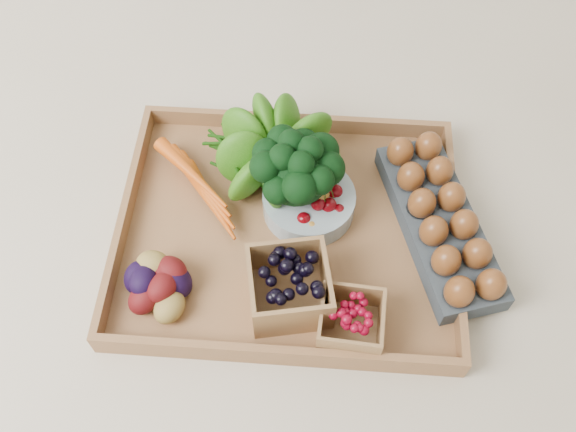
# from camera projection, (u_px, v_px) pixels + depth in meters

# --- Properties ---
(ground) EXTENTS (4.00, 4.00, 0.00)m
(ground) POSITION_uv_depth(u_px,v_px,m) (288.00, 235.00, 1.07)
(ground) COLOR beige
(ground) RESTS_ON ground
(tray) EXTENTS (0.55, 0.45, 0.01)m
(tray) POSITION_uv_depth(u_px,v_px,m) (288.00, 233.00, 1.07)
(tray) COLOR olive
(tray) RESTS_ON ground
(carrots) EXTENTS (0.18, 0.13, 0.04)m
(carrots) POSITION_uv_depth(u_px,v_px,m) (200.00, 184.00, 1.08)
(carrots) COLOR #CF4F0F
(carrots) RESTS_ON tray
(lettuce) EXTENTS (0.14, 0.14, 0.14)m
(lettuce) POSITION_uv_depth(u_px,v_px,m) (277.00, 149.00, 1.06)
(lettuce) COLOR #1C550D
(lettuce) RESTS_ON tray
(broccoli) EXTENTS (0.15, 0.15, 0.12)m
(broccoli) POSITION_uv_depth(u_px,v_px,m) (296.00, 184.00, 1.04)
(broccoli) COLOR black
(broccoli) RESTS_ON tray
(cherry_bowl) EXTENTS (0.15, 0.15, 0.04)m
(cherry_bowl) POSITION_uv_depth(u_px,v_px,m) (309.00, 202.00, 1.07)
(cherry_bowl) COLOR #8C9EA5
(cherry_bowl) RESTS_ON tray
(egg_carton) EXTENTS (0.20, 0.34, 0.04)m
(egg_carton) POSITION_uv_depth(u_px,v_px,m) (439.00, 225.00, 1.04)
(egg_carton) COLOR #353C43
(egg_carton) RESTS_ON tray
(potatoes) EXTENTS (0.14, 0.14, 0.08)m
(potatoes) POSITION_uv_depth(u_px,v_px,m) (157.00, 275.00, 0.97)
(potatoes) COLOR #470B0C
(potatoes) RESTS_ON tray
(punnet_blackberry) EXTENTS (0.14, 0.14, 0.08)m
(punnet_blackberry) POSITION_uv_depth(u_px,v_px,m) (289.00, 287.00, 0.96)
(punnet_blackberry) COLOR black
(punnet_blackberry) RESTS_ON tray
(punnet_raspberry) EXTENTS (0.10, 0.10, 0.06)m
(punnet_raspberry) POSITION_uv_depth(u_px,v_px,m) (351.00, 322.00, 0.94)
(punnet_raspberry) COLOR maroon
(punnet_raspberry) RESTS_ON tray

